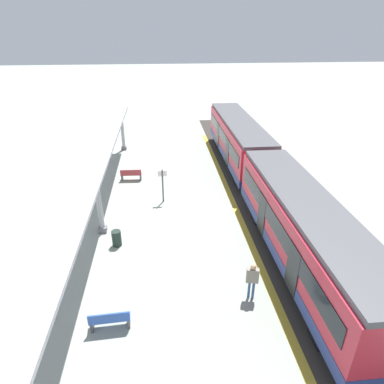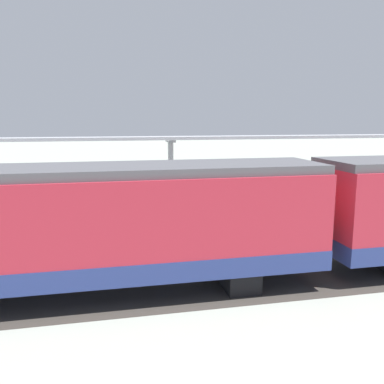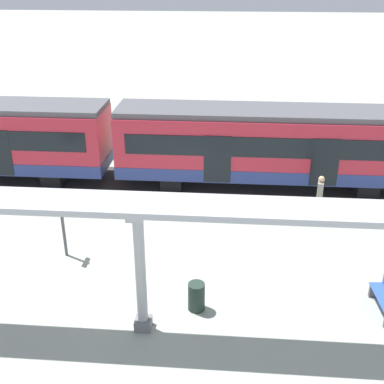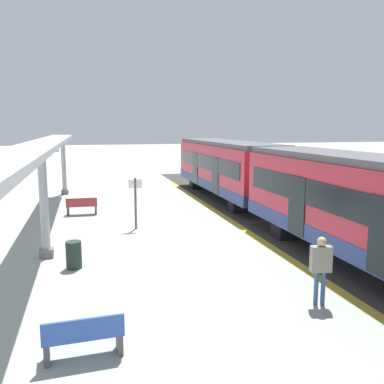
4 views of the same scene
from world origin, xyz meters
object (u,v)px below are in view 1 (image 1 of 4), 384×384
Objects in this scene: canopy_pillar_nearest at (122,130)px; bench_mid_platform at (110,320)px; train_far_carriage at (304,233)px; bench_near_end at (131,175)px; trash_bin at (117,238)px; passenger_waiting_near_edge at (252,277)px; canopy_pillar_second at (99,202)px; platform_info_sign at (163,183)px; train_near_carriage at (238,140)px.

bench_mid_platform is (-1.23, 20.29, -1.41)m from canopy_pillar_nearest.
train_far_carriage is 8.95m from bench_mid_platform.
bench_mid_platform is at bearing 90.50° from bench_near_end.
passenger_waiting_near_edge is (-5.91, 4.28, 0.65)m from trash_bin.
train_far_carriage is 3.53× the size of canopy_pillar_second.
bench_mid_platform is 10.18m from platform_info_sign.
bench_near_end is 4.27m from platform_info_sign.
bench_mid_platform is at bearing 62.95° from train_near_carriage.
train_far_carriage is 9.41m from platform_info_sign.
trash_bin is (-0.92, 14.94, -1.43)m from canopy_pillar_nearest.
bench_near_end is at bearing -51.23° from train_far_carriage.
passenger_waiting_near_edge is (-6.83, 5.65, -0.78)m from canopy_pillar_second.
trash_bin is at bearing 51.83° from train_near_carriage.
canopy_pillar_second is at bearing 80.59° from bench_near_end.
canopy_pillar_second is 4.29× the size of trash_bin.
bench_mid_platform is at bearing 100.38° from canopy_pillar_second.
platform_info_sign is at bearing 46.10° from train_near_carriage.
train_far_carriage is at bearing 164.07° from trash_bin.
trash_bin is (-0.92, 1.37, -1.43)m from canopy_pillar_second.
train_far_carriage reaches higher than bench_near_end.
bench_near_end is 13.43m from bench_mid_platform.
platform_info_sign is at bearing -136.54° from canopy_pillar_second.
bench_near_end is at bearing -89.50° from bench_mid_platform.
passenger_waiting_near_edge reaches higher than trash_bin.
canopy_pillar_nearest is 2.42× the size of bench_near_end.
canopy_pillar_second is at bearing -56.02° from trash_bin.
bench_near_end reaches higher than trash_bin.
canopy_pillar_second is at bearing -79.62° from bench_mid_platform.
train_near_carriage is 7.51× the size of passenger_waiting_near_edge.
bench_near_end is at bearing -99.41° from canopy_pillar_second.
bench_mid_platform is 5.36m from trash_bin.
passenger_waiting_near_edge is at bearing 33.12° from train_far_carriage.
bench_mid_platform is at bearing 77.78° from platform_info_sign.
canopy_pillar_second is at bearing 45.20° from train_near_carriage.
train_near_carriage is 3.53× the size of canopy_pillar_second.
passenger_waiting_near_edge is (-3.45, 8.85, -0.25)m from platform_info_sign.
canopy_pillar_second is 6.95m from bench_near_end.
trash_bin is 0.39× the size of platform_info_sign.
platform_info_sign is (-2.45, -4.57, 0.90)m from trash_bin.
canopy_pillar_nearest is 20.38m from bench_mid_platform.
train_near_carriage is 13.51m from train_far_carriage.
passenger_waiting_near_edge is (-5.72, 12.36, 0.63)m from bench_near_end.
platform_info_sign is (-2.15, -9.92, 0.89)m from bench_mid_platform.
train_far_carriage reaches higher than bench_mid_platform.
canopy_pillar_second reaches higher than trash_bin.
trash_bin is at bearing -15.93° from train_far_carriage.
train_near_carriage is at bearing -133.90° from platform_info_sign.
bench_mid_platform is (8.36, 2.87, -1.39)m from train_far_carriage.
platform_info_sign reaches higher than bench_mid_platform.
bench_mid_platform reaches higher than trash_bin.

